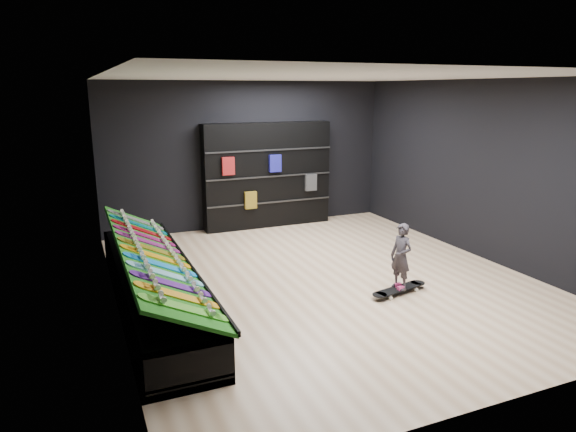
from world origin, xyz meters
name	(u,v)px	position (x,y,z in m)	size (l,w,h in m)	color
floor	(323,279)	(0.00, 0.00, 0.00)	(6.00, 7.00, 0.01)	beige
ceiling	(327,77)	(0.00, 0.00, 3.00)	(6.00, 7.00, 0.01)	white
wall_back	(248,155)	(0.00, 3.50, 1.50)	(6.00, 0.02, 3.00)	black
wall_front	(511,250)	(0.00, -3.50, 1.50)	(6.00, 0.02, 3.00)	black
wall_left	(109,199)	(-3.00, 0.00, 1.50)	(0.02, 7.00, 3.00)	black
wall_right	(484,170)	(3.00, 0.00, 1.50)	(0.02, 7.00, 3.00)	black
display_rack	(152,288)	(-2.55, 0.00, 0.25)	(0.90, 4.50, 0.50)	black
turf_ramp	(154,255)	(-2.50, 0.00, 0.71)	(1.00, 4.50, 0.04)	#155E0E
back_shelving	(267,175)	(0.35, 3.32, 1.09)	(2.71, 0.32, 2.17)	black
floor_skateboard	(399,291)	(0.73, -0.94, 0.05)	(0.98, 0.22, 0.09)	black
child	(400,269)	(0.73, -0.94, 0.37)	(0.21, 0.15, 0.57)	black
display_board_0	(185,308)	(-2.49, -1.90, 0.74)	(0.98, 0.22, 0.09)	green
display_board_1	(178,295)	(-2.49, -1.55, 0.74)	(0.98, 0.22, 0.09)	orange
display_board_2	(172,284)	(-2.49, -1.21, 0.74)	(0.98, 0.22, 0.09)	purple
display_board_3	(167,274)	(-2.49, -0.86, 0.74)	(0.98, 0.22, 0.09)	#0CB2E5
display_board_4	(162,265)	(-2.49, -0.52, 0.74)	(0.98, 0.22, 0.09)	blue
display_board_5	(157,257)	(-2.49, -0.17, 0.74)	(0.98, 0.22, 0.09)	yellow
display_board_6	(153,249)	(-2.49, 0.17, 0.74)	(0.98, 0.22, 0.09)	yellow
display_board_7	(149,242)	(-2.49, 0.52, 0.74)	(0.98, 0.22, 0.09)	#2626BF
display_board_8	(146,236)	(-2.49, 0.86, 0.74)	(0.98, 0.22, 0.09)	#E5198C
display_board_9	(142,230)	(-2.49, 1.21, 0.74)	(0.98, 0.22, 0.09)	red
display_board_10	(139,225)	(-2.49, 1.55, 0.74)	(0.98, 0.22, 0.09)	#0C8C99
display_board_11	(137,220)	(-2.49, 1.90, 0.74)	(0.98, 0.22, 0.09)	black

